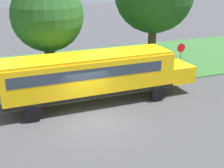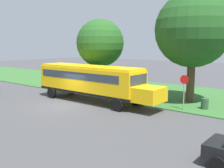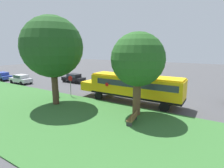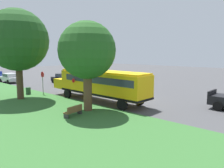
{
  "view_description": "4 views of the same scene",
  "coord_description": "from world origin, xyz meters",
  "px_view_note": "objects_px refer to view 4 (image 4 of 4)",
  "views": [
    {
      "loc": [
        14.79,
        -4.9,
        8.0
      ],
      "look_at": [
        -0.32,
        1.16,
        1.97
      ],
      "focal_mm": 50.0,
      "sensor_mm": 36.0,
      "label": 1
    },
    {
      "loc": [
        13.91,
        16.6,
        5.01
      ],
      "look_at": [
        -1.49,
        4.02,
        2.0
      ],
      "focal_mm": 42.0,
      "sensor_mm": 36.0,
      "label": 2
    },
    {
      "loc": [
        -20.26,
        -7.31,
        6.09
      ],
      "look_at": [
        -1.73,
        4.1,
        1.66
      ],
      "focal_mm": 28.0,
      "sensor_mm": 36.0,
      "label": 3
    },
    {
      "loc": [
        -17.88,
        -14.96,
        4.91
      ],
      "look_at": [
        -0.73,
        0.87,
        1.6
      ],
      "focal_mm": 35.0,
      "sensor_mm": 36.0,
      "label": 4
    }
  ],
  "objects_px": {
    "oak_tree_roadside_mid": "(18,41)",
    "stop_sign": "(43,80)",
    "oak_tree_beside_bus": "(88,51)",
    "trash_bin": "(28,91)",
    "car_black_nearest": "(63,78)",
    "car_silver_middle": "(10,77)",
    "school_bus": "(100,83)",
    "park_bench": "(74,111)"
  },
  "relations": [
    {
      "from": "oak_tree_roadside_mid",
      "to": "park_bench",
      "type": "height_order",
      "value": "oak_tree_roadside_mid"
    },
    {
      "from": "oak_tree_beside_bus",
      "to": "park_bench",
      "type": "xyz_separation_m",
      "value": [
        -1.89,
        -0.42,
        -4.61
      ]
    },
    {
      "from": "school_bus",
      "to": "oak_tree_roadside_mid",
      "type": "relative_size",
      "value": 1.32
    },
    {
      "from": "car_black_nearest",
      "to": "stop_sign",
      "type": "distance_m",
      "value": 9.95
    },
    {
      "from": "school_bus",
      "to": "stop_sign",
      "type": "distance_m",
      "value": 7.96
    },
    {
      "from": "car_silver_middle",
      "to": "trash_bin",
      "type": "relative_size",
      "value": 4.89
    },
    {
      "from": "school_bus",
      "to": "oak_tree_roadside_mid",
      "type": "xyz_separation_m",
      "value": [
        -5.05,
        7.05,
        4.22
      ]
    },
    {
      "from": "trash_bin",
      "to": "park_bench",
      "type": "bearing_deg",
      "value": -99.97
    },
    {
      "from": "car_silver_middle",
      "to": "oak_tree_roadside_mid",
      "type": "bearing_deg",
      "value": -108.26
    },
    {
      "from": "school_bus",
      "to": "car_silver_middle",
      "type": "height_order",
      "value": "school_bus"
    },
    {
      "from": "trash_bin",
      "to": "oak_tree_beside_bus",
      "type": "bearing_deg",
      "value": -90.54
    },
    {
      "from": "park_bench",
      "to": "trash_bin",
      "type": "xyz_separation_m",
      "value": [
        2.0,
        11.35,
        -0.02
      ]
    },
    {
      "from": "oak_tree_beside_bus",
      "to": "trash_bin",
      "type": "relative_size",
      "value": 8.38
    },
    {
      "from": "school_bus",
      "to": "park_bench",
      "type": "bearing_deg",
      "value": -154.9
    },
    {
      "from": "oak_tree_beside_bus",
      "to": "oak_tree_roadside_mid",
      "type": "height_order",
      "value": "oak_tree_roadside_mid"
    },
    {
      "from": "car_black_nearest",
      "to": "oak_tree_roadside_mid",
      "type": "xyz_separation_m",
      "value": [
        -10.38,
        -7.24,
        5.27
      ]
    },
    {
      "from": "park_bench",
      "to": "oak_tree_beside_bus",
      "type": "bearing_deg",
      "value": 12.38
    },
    {
      "from": "school_bus",
      "to": "car_silver_middle",
      "type": "xyz_separation_m",
      "value": [
        -0.26,
        21.55,
        -1.05
      ]
    },
    {
      "from": "trash_bin",
      "to": "stop_sign",
      "type": "bearing_deg",
      "value": -42.57
    },
    {
      "from": "oak_tree_roadside_mid",
      "to": "stop_sign",
      "type": "bearing_deg",
      "value": 12.06
    },
    {
      "from": "oak_tree_roadside_mid",
      "to": "park_bench",
      "type": "distance_m",
      "value": 11.11
    },
    {
      "from": "car_black_nearest",
      "to": "car_silver_middle",
      "type": "relative_size",
      "value": 1.0
    },
    {
      "from": "car_silver_middle",
      "to": "oak_tree_beside_bus",
      "type": "relative_size",
      "value": 0.58
    },
    {
      "from": "car_silver_middle",
      "to": "stop_sign",
      "type": "bearing_deg",
      "value": -97.4
    },
    {
      "from": "trash_bin",
      "to": "car_black_nearest",
      "type": "bearing_deg",
      "value": 32.05
    },
    {
      "from": "car_black_nearest",
      "to": "trash_bin",
      "type": "bearing_deg",
      "value": -147.95
    },
    {
      "from": "car_black_nearest",
      "to": "oak_tree_beside_bus",
      "type": "distance_m",
      "value": 19.04
    },
    {
      "from": "stop_sign",
      "to": "trash_bin",
      "type": "relative_size",
      "value": 3.04
    },
    {
      "from": "car_silver_middle",
      "to": "oak_tree_beside_bus",
      "type": "xyz_separation_m",
      "value": [
        -3.18,
        -23.63,
        4.21
      ]
    },
    {
      "from": "park_bench",
      "to": "trash_bin",
      "type": "distance_m",
      "value": 11.53
    },
    {
      "from": "car_silver_middle",
      "to": "stop_sign",
      "type": "height_order",
      "value": "stop_sign"
    },
    {
      "from": "stop_sign",
      "to": "park_bench",
      "type": "relative_size",
      "value": 1.66
    },
    {
      "from": "park_bench",
      "to": "car_silver_middle",
      "type": "bearing_deg",
      "value": 78.1
    },
    {
      "from": "oak_tree_beside_bus",
      "to": "oak_tree_roadside_mid",
      "type": "bearing_deg",
      "value": 99.98
    },
    {
      "from": "oak_tree_roadside_mid",
      "to": "stop_sign",
      "type": "relative_size",
      "value": 3.44
    },
    {
      "from": "oak_tree_roadside_mid",
      "to": "trash_bin",
      "type": "bearing_deg",
      "value": 46.57
    },
    {
      "from": "car_black_nearest",
      "to": "park_bench",
      "type": "xyz_separation_m",
      "value": [
        -10.67,
        -16.78,
        -0.4
      ]
    },
    {
      "from": "oak_tree_beside_bus",
      "to": "oak_tree_roadside_mid",
      "type": "relative_size",
      "value": 0.8
    },
    {
      "from": "oak_tree_roadside_mid",
      "to": "park_bench",
      "type": "relative_size",
      "value": 5.7
    },
    {
      "from": "car_black_nearest",
      "to": "oak_tree_beside_bus",
      "type": "xyz_separation_m",
      "value": [
        -8.78,
        -16.37,
        4.21
      ]
    },
    {
      "from": "oak_tree_roadside_mid",
      "to": "oak_tree_beside_bus",
      "type": "bearing_deg",
      "value": -80.02
    },
    {
      "from": "oak_tree_beside_bus",
      "to": "stop_sign",
      "type": "height_order",
      "value": "oak_tree_beside_bus"
    }
  ]
}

